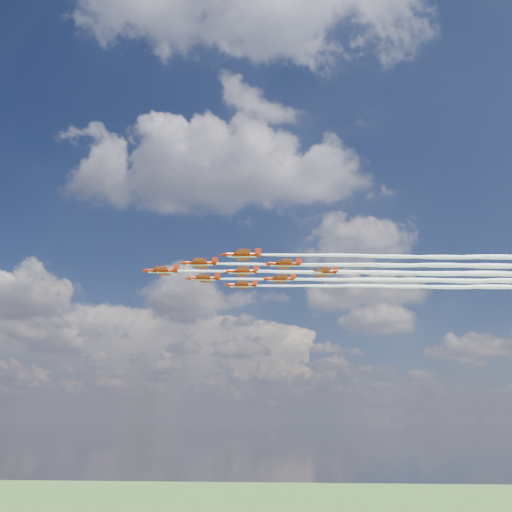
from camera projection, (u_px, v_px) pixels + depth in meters
name	position (u px, v px, depth m)	size (l,w,h in m)	color
jet_lead	(366.00, 273.00, 139.10)	(120.31, 17.31, 2.60)	#B5240A
jet_row2_port	(414.00, 265.00, 132.43)	(120.31, 17.31, 2.60)	#B5240A
jet_row2_starb	(398.00, 280.00, 146.39)	(120.31, 17.31, 2.60)	#B5240A
jet_row3_port	(467.00, 257.00, 125.76)	(120.31, 17.31, 2.60)	#B5240A
jet_row3_centre	(445.00, 273.00, 139.72)	(120.31, 17.31, 2.60)	#B5240A
jet_row3_starb	(426.00, 287.00, 153.69)	(120.31, 17.31, 2.60)	#B5240A
jet_row4_port	(497.00, 266.00, 133.05)	(120.31, 17.31, 2.60)	#B5240A
jet_row4_starb	(472.00, 281.00, 147.02)	(120.31, 17.31, 2.60)	#B5240A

